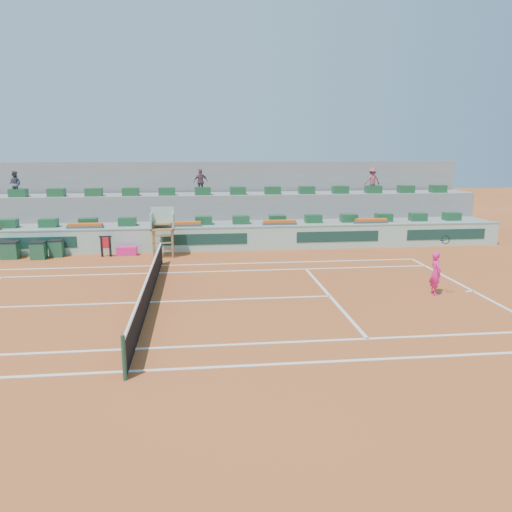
% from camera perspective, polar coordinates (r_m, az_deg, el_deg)
% --- Properties ---
extents(ground, '(90.00, 90.00, 0.00)m').
position_cam_1_polar(ground, '(17.74, -12.07, -5.19)').
color(ground, '#A44A1F').
rests_on(ground, ground).
extents(seating_tier_lower, '(36.00, 4.00, 1.20)m').
position_cam_1_polar(seating_tier_lower, '(27.99, -10.09, 2.58)').
color(seating_tier_lower, gray).
rests_on(seating_tier_lower, ground).
extents(seating_tier_upper, '(36.00, 2.40, 2.60)m').
position_cam_1_polar(seating_tier_upper, '(29.46, -9.96, 4.44)').
color(seating_tier_upper, gray).
rests_on(seating_tier_upper, ground).
extents(stadium_back_wall, '(36.00, 0.40, 4.40)m').
position_cam_1_polar(stadium_back_wall, '(30.95, -9.85, 6.50)').
color(stadium_back_wall, gray).
rests_on(stadium_back_wall, ground).
extents(player_bag, '(0.98, 0.44, 0.44)m').
position_cam_1_polar(player_bag, '(25.54, -14.55, 0.56)').
color(player_bag, '#FA2087').
rests_on(player_bag, ground).
extents(spectator_left, '(0.73, 0.60, 1.40)m').
position_cam_1_polar(spectator_left, '(30.34, -25.84, 7.43)').
color(spectator_left, '#51515E').
rests_on(spectator_left, seating_tier_upper).
extents(spectator_mid, '(0.93, 0.65, 1.46)m').
position_cam_1_polar(spectator_mid, '(28.86, -6.33, 8.44)').
color(spectator_mid, '#6C4854').
rests_on(spectator_mid, seating_tier_upper).
extents(spectator_right, '(1.01, 0.65, 1.48)m').
position_cam_1_polar(spectator_right, '(30.35, 13.14, 8.41)').
color(spectator_right, '#944A53').
rests_on(spectator_right, seating_tier_upper).
extents(court_lines, '(23.89, 11.09, 0.01)m').
position_cam_1_polar(court_lines, '(17.74, -12.07, -5.18)').
color(court_lines, white).
rests_on(court_lines, ground).
extents(tennis_net, '(0.10, 11.97, 1.10)m').
position_cam_1_polar(tennis_net, '(17.59, -12.14, -3.56)').
color(tennis_net, black).
rests_on(tennis_net, ground).
extents(advertising_hoarding, '(36.00, 0.34, 1.26)m').
position_cam_1_polar(advertising_hoarding, '(25.82, -10.33, 1.83)').
color(advertising_hoarding, '#9EC6B6').
rests_on(advertising_hoarding, ground).
extents(umpire_chair, '(1.10, 0.90, 2.40)m').
position_cam_1_polar(umpire_chair, '(24.69, -10.61, 3.48)').
color(umpire_chair, olive).
rests_on(umpire_chair, ground).
extents(seat_row_lower, '(32.90, 0.60, 0.44)m').
position_cam_1_polar(seat_row_lower, '(26.98, -10.27, 3.97)').
color(seat_row_lower, '#1A502B').
rests_on(seat_row_lower, seating_tier_lower).
extents(seat_row_upper, '(32.90, 0.60, 0.44)m').
position_cam_1_polar(seat_row_upper, '(28.70, -10.14, 7.29)').
color(seat_row_upper, '#1A502B').
rests_on(seat_row_upper, seating_tier_upper).
extents(flower_planters, '(26.80, 0.36, 0.28)m').
position_cam_1_polar(flower_planters, '(26.35, -13.63, 3.43)').
color(flower_planters, '#4E4E4E').
rests_on(flower_planters, seating_tier_lower).
extents(drink_cooler_a, '(0.65, 0.56, 0.84)m').
position_cam_1_polar(drink_cooler_a, '(26.25, -21.83, 0.83)').
color(drink_cooler_a, '#194C32').
rests_on(drink_cooler_a, ground).
extents(drink_cooler_b, '(0.72, 0.62, 0.84)m').
position_cam_1_polar(drink_cooler_b, '(26.03, -23.61, 0.59)').
color(drink_cooler_b, '#194C32').
rests_on(drink_cooler_b, ground).
extents(drink_cooler_c, '(0.81, 0.70, 0.84)m').
position_cam_1_polar(drink_cooler_c, '(26.70, -26.28, 0.62)').
color(drink_cooler_c, '#194C32').
rests_on(drink_cooler_c, ground).
extents(towel_rack, '(0.59, 0.10, 1.03)m').
position_cam_1_polar(towel_rack, '(25.42, -16.79, 1.26)').
color(towel_rack, black).
rests_on(towel_rack, ground).
extents(tennis_player, '(0.40, 0.86, 2.28)m').
position_cam_1_polar(tennis_player, '(19.20, 19.84, -1.81)').
color(tennis_player, '#FA2087').
rests_on(tennis_player, ground).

